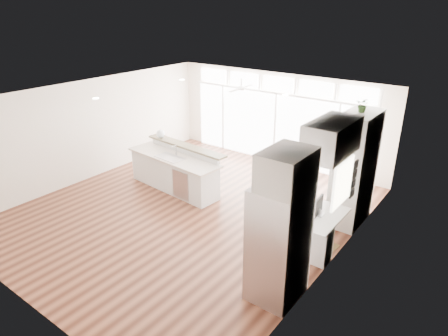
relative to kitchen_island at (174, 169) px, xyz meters
The scene contains 24 objects.
floor 1.38m from the kitchen_island, 29.94° to the right, with size 7.00×8.00×0.02m, color #472216.
ceiling 2.49m from the kitchen_island, 29.94° to the right, with size 7.00×8.00×0.02m, color white.
wall_back 3.63m from the kitchen_island, 71.97° to the left, with size 7.00×0.04×2.70m, color white.
wall_front 4.83m from the kitchen_island, 76.68° to the right, with size 7.00×0.04×2.70m, color white.
wall_left 2.61m from the kitchen_island, 165.28° to the right, with size 0.04×8.00×2.70m, color white.
wall_right 4.71m from the kitchen_island, ahead, with size 0.04×8.00×2.70m, color white.
glass_wall 3.52m from the kitchen_island, 71.66° to the left, with size 5.80×0.06×2.08m, color white.
transom_row 3.94m from the kitchen_island, 71.66° to the left, with size 5.90×0.06×0.40m, color white.
desk_window 4.68m from the kitchen_island, ahead, with size 0.04×0.85×0.85m, color white.
ceiling_fan 2.96m from the kitchen_island, 74.62° to the left, with size 1.16×1.16×0.32m, color white.
recessed_lights 2.43m from the kitchen_island, 21.48° to the right, with size 3.40×3.00×0.02m, color white.
oven_cabinet 4.48m from the kitchen_island, 15.32° to the left, with size 0.64×1.20×2.50m, color white.
desk_nook 4.24m from the kitchen_island, ahead, with size 0.72×1.30×0.76m, color white.
upper_cabinets 4.64m from the kitchen_island, ahead, with size 0.64×1.30×0.64m, color white.
refrigerator 4.67m from the kitchen_island, 25.22° to the right, with size 0.76×0.90×2.00m, color #B1B1B6.
fridge_cabinet 5.02m from the kitchen_island, 24.91° to the right, with size 0.64×0.90×0.60m, color white.
framed_photos 4.64m from the kitchen_island, ahead, with size 0.06×0.22×0.80m, color black.
kitchen_island is the anchor object (origin of this frame).
rug 4.09m from the kitchen_island, ahead, with size 0.94×0.68×0.01m, color #3B2812.
office_chair 3.63m from the kitchen_island, ahead, with size 0.49×0.45×0.94m, color black.
fishbowl 1.23m from the kitchen_island, 152.08° to the left, with size 0.23×0.23×0.23m, color white.
monitor 4.18m from the kitchen_island, ahead, with size 0.08×0.45×0.38m, color black.
keyboard 4.00m from the kitchen_island, ahead, with size 0.11×0.29×0.01m, color silver.
potted_plant 4.88m from the kitchen_island, 15.32° to the left, with size 0.27×0.30×0.23m, color #365926.
Camera 1 is at (5.66, -6.22, 4.59)m, focal length 32.00 mm.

